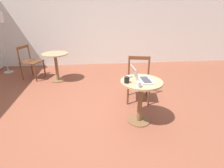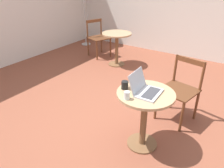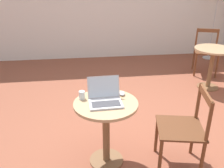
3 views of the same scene
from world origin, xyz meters
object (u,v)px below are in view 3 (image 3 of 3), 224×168
(mouse, at_px, (122,93))
(mug, at_px, (99,88))
(chair_near_right, at_px, (184,129))
(laptop, at_px, (105,98))
(cafe_table_near, at_px, (106,119))
(chair_mid_back, at_px, (206,51))
(drinking_glass, at_px, (82,95))
(cafe_table_mid, at_px, (212,59))

(mouse, distance_m, mug, 0.25)
(chair_near_right, bearing_deg, laptop, 168.00)
(cafe_table_near, distance_m, mouse, 0.32)
(chair_mid_back, distance_m, mug, 3.20)
(chair_near_right, distance_m, laptop, 0.87)
(chair_near_right, distance_m, drinking_glass, 1.09)
(drinking_glass, bearing_deg, cafe_table_near, -24.95)
(drinking_glass, bearing_deg, cafe_table_mid, 34.91)
(cafe_table_mid, xyz_separation_m, chair_mid_back, (0.25, 0.71, -0.08))
(cafe_table_mid, bearing_deg, chair_near_right, -124.12)
(chair_near_right, bearing_deg, chair_mid_back, 59.56)
(chair_near_right, bearing_deg, drinking_glass, 165.16)
(cafe_table_mid, height_order, chair_mid_back, chair_mid_back)
(chair_mid_back, relative_size, drinking_glass, 10.17)
(mouse, distance_m, drinking_glass, 0.42)
(cafe_table_near, xyz_separation_m, drinking_glass, (-0.23, 0.11, 0.23))
(mouse, height_order, mug, mug)
(cafe_table_near, distance_m, cafe_table_mid, 2.65)
(cafe_table_near, height_order, mug, mug)
(cafe_table_near, bearing_deg, chair_mid_back, 46.41)
(chair_mid_back, height_order, mouse, chair_mid_back)
(cafe_table_mid, bearing_deg, mouse, -140.20)
(drinking_glass, bearing_deg, mug, 35.88)
(drinking_glass, bearing_deg, chair_near_right, -14.84)
(cafe_table_near, height_order, laptop, laptop)
(cafe_table_mid, distance_m, mouse, 2.41)
(chair_near_right, height_order, mouse, chair_near_right)
(laptop, height_order, drinking_glass, laptop)
(chair_mid_back, xyz_separation_m, mug, (-2.34, -2.16, 0.32))
(mouse, bearing_deg, cafe_table_mid, 39.80)
(chair_near_right, relative_size, mug, 7.56)
(cafe_table_near, relative_size, laptop, 2.19)
(chair_near_right, distance_m, mug, 0.98)
(mug, bearing_deg, drinking_glass, -144.12)
(mouse, bearing_deg, chair_near_right, -27.62)
(chair_near_right, bearing_deg, mouse, 152.38)
(mouse, bearing_deg, cafe_table_near, -141.29)
(chair_near_right, relative_size, mouse, 8.80)
(cafe_table_mid, distance_m, chair_mid_back, 0.76)
(cafe_table_mid, distance_m, laptop, 2.66)
(chair_mid_back, xyz_separation_m, drinking_glass, (-2.52, -2.30, 0.32))
(chair_near_right, bearing_deg, cafe_table_near, 168.38)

